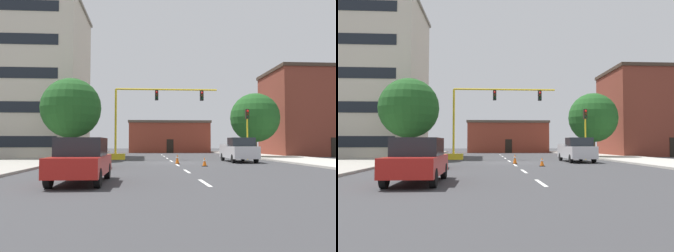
% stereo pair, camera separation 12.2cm
% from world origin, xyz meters
% --- Properties ---
extents(ground_plane, '(160.00, 160.00, 0.00)m').
position_xyz_m(ground_plane, '(0.00, 0.00, 0.00)').
color(ground_plane, '#38383A').
extents(sidewalk_left, '(6.00, 56.00, 0.14)m').
position_xyz_m(sidewalk_left, '(-11.70, 8.00, 0.07)').
color(sidewalk_left, '#9E998E').
rests_on(sidewalk_left, ground_plane).
extents(sidewalk_right, '(6.00, 56.00, 0.14)m').
position_xyz_m(sidewalk_right, '(11.70, 8.00, 0.07)').
color(sidewalk_right, '#B2ADA3').
rests_on(sidewalk_right, ground_plane).
extents(lane_stripe_seg_0, '(0.16, 2.40, 0.01)m').
position_xyz_m(lane_stripe_seg_0, '(0.00, -14.00, 0.00)').
color(lane_stripe_seg_0, silver).
rests_on(lane_stripe_seg_0, ground_plane).
extents(lane_stripe_seg_1, '(0.16, 2.40, 0.01)m').
position_xyz_m(lane_stripe_seg_1, '(0.00, -8.50, 0.00)').
color(lane_stripe_seg_1, silver).
rests_on(lane_stripe_seg_1, ground_plane).
extents(lane_stripe_seg_2, '(0.16, 2.40, 0.01)m').
position_xyz_m(lane_stripe_seg_2, '(0.00, -3.00, 0.00)').
color(lane_stripe_seg_2, silver).
rests_on(lane_stripe_seg_2, ground_plane).
extents(lane_stripe_seg_3, '(0.16, 2.40, 0.01)m').
position_xyz_m(lane_stripe_seg_3, '(0.00, 2.50, 0.00)').
color(lane_stripe_seg_3, silver).
rests_on(lane_stripe_seg_3, ground_plane).
extents(lane_stripe_seg_4, '(0.16, 2.40, 0.01)m').
position_xyz_m(lane_stripe_seg_4, '(0.00, 8.00, 0.00)').
color(lane_stripe_seg_4, silver).
rests_on(lane_stripe_seg_4, ground_plane).
extents(lane_stripe_seg_5, '(0.16, 2.40, 0.01)m').
position_xyz_m(lane_stripe_seg_5, '(0.00, 13.50, 0.00)').
color(lane_stripe_seg_5, silver).
rests_on(lane_stripe_seg_5, ground_plane).
extents(lane_stripe_seg_6, '(0.16, 2.40, 0.01)m').
position_xyz_m(lane_stripe_seg_6, '(0.00, 19.00, 0.00)').
color(lane_stripe_seg_6, silver).
rests_on(lane_stripe_seg_6, ground_plane).
extents(building_tall_left, '(16.36, 11.54, 17.31)m').
position_xyz_m(building_tall_left, '(-17.49, 12.77, 8.67)').
color(building_tall_left, beige).
rests_on(building_tall_left, ground_plane).
extents(building_brick_center, '(13.56, 8.86, 5.30)m').
position_xyz_m(building_brick_center, '(1.80, 32.21, 2.66)').
color(building_brick_center, brown).
rests_on(building_brick_center, ground_plane).
extents(building_row_right, '(11.99, 9.47, 10.75)m').
position_xyz_m(building_row_right, '(19.32, 14.88, 5.39)').
color(building_row_right, brown).
rests_on(building_row_right, ground_plane).
extents(traffic_signal_gantry, '(10.68, 1.20, 6.83)m').
position_xyz_m(traffic_signal_gantry, '(-3.61, 5.75, 2.34)').
color(traffic_signal_gantry, yellow).
rests_on(traffic_signal_gantry, ground_plane).
extents(traffic_light_pole_right, '(0.32, 0.47, 4.80)m').
position_xyz_m(traffic_light_pole_right, '(7.42, 4.70, 3.53)').
color(traffic_light_pole_right, yellow).
rests_on(traffic_light_pole_right, ground_plane).
extents(tree_right_mid, '(5.28, 5.28, 6.94)m').
position_xyz_m(tree_right_mid, '(9.55, 8.90, 4.29)').
color(tree_right_mid, '#4C3823').
rests_on(tree_right_mid, ground_plane).
extents(tree_left_near, '(5.23, 5.23, 7.23)m').
position_xyz_m(tree_left_near, '(-8.73, 3.16, 4.61)').
color(tree_left_near, brown).
rests_on(tree_left_near, ground_plane).
extents(pickup_truck_silver, '(2.05, 5.42, 1.99)m').
position_xyz_m(pickup_truck_silver, '(5.44, 0.76, 0.97)').
color(pickup_truck_silver, '#BCBCC1').
rests_on(pickup_truck_silver, ground_plane).
extents(sedan_red_near_left, '(2.15, 4.61, 1.74)m').
position_xyz_m(sedan_red_near_left, '(-5.83, -5.85, 0.89)').
color(sedan_red_near_left, '#B21E19').
rests_on(sedan_red_near_left, ground_plane).
extents(sedan_red_mid_left, '(1.87, 4.50, 1.74)m').
position_xyz_m(sedan_red_mid_left, '(-4.74, -13.71, 0.89)').
color(sedan_red_mid_left, '#B21E19').
rests_on(sedan_red_mid_left, ground_plane).
extents(traffic_cone_roadside_a, '(0.36, 0.36, 0.60)m').
position_xyz_m(traffic_cone_roadside_a, '(1.68, -4.49, 0.30)').
color(traffic_cone_roadside_a, black).
rests_on(traffic_cone_roadside_a, ground_plane).
extents(traffic_cone_roadside_b, '(0.36, 0.36, 0.76)m').
position_xyz_m(traffic_cone_roadside_b, '(0.11, -1.82, 0.37)').
color(traffic_cone_roadside_b, black).
rests_on(traffic_cone_roadside_b, ground_plane).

